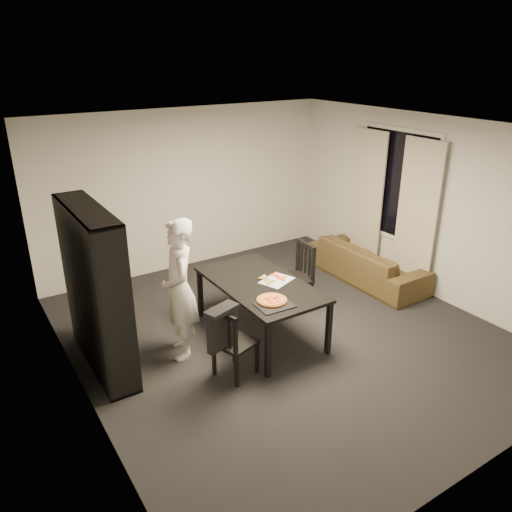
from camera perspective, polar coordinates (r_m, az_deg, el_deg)
room at (r=5.98m, az=3.57°, el=1.87°), size 5.01×5.51×2.61m
window_pane at (r=7.97m, az=15.74°, el=7.84°), size 0.02×1.40×1.60m
window_frame at (r=7.96m, az=15.71°, el=7.83°), size 0.03×1.52×1.72m
curtain_left at (r=7.67m, az=17.88°, el=4.32°), size 0.03×0.70×2.25m
curtain_right at (r=8.34m, az=12.46°, el=6.28°), size 0.03×0.70×2.25m
bookshelf at (r=5.78m, az=-17.82°, el=-3.77°), size 0.35×1.50×1.90m
dining_table at (r=6.23m, az=0.50°, el=-3.60°), size 0.97×1.74×0.73m
chair_left at (r=5.51m, az=-2.98°, el=-9.48°), size 0.50×0.50×0.86m
chair_right at (r=6.95m, az=4.86°, el=-1.82°), size 0.48×0.48×0.96m
draped_jacket at (r=5.32m, az=-3.89°, el=-7.98°), size 0.41×0.27×0.47m
person at (r=5.82m, az=-8.73°, el=-3.81°), size 0.56×0.71×1.70m
baking_tray at (r=5.67m, az=2.12°, el=-5.63°), size 0.42×0.34×0.01m
pepperoni_pizza at (r=5.73m, az=1.83°, el=-5.06°), size 0.35×0.35×0.03m
kitchen_towel at (r=6.26m, az=2.37°, el=-2.81°), size 0.48×0.43×0.01m
pizza_slices at (r=6.30m, az=1.89°, el=-2.53°), size 0.39×0.34×0.01m
sofa at (r=8.07m, az=12.68°, el=-0.75°), size 0.78×1.99×0.58m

